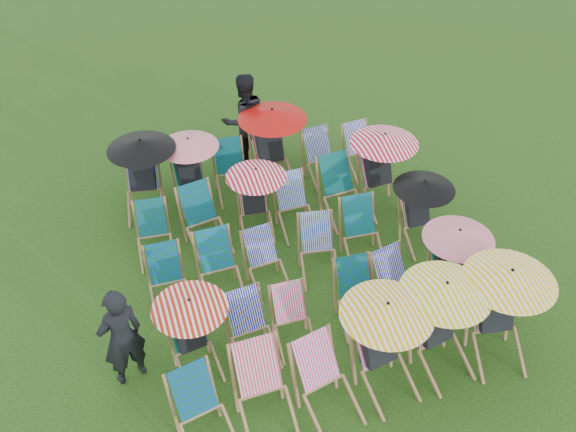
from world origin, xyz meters
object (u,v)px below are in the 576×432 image
object	(u,v)px
deckchair_5	(501,313)
person_rear	(244,120)
person_left	(122,337)
deckchair_0	(203,415)
deckchair_29	(362,151)

from	to	relation	value
deckchair_5	person_rear	bearing A→B (deg)	118.78
deckchair_5	person_left	size ratio (longest dim) A/B	0.89
deckchair_5	person_left	world-z (taller)	person_left
deckchair_0	deckchair_29	bearing A→B (deg)	36.71
deckchair_0	person_left	xyz separation A→B (m)	(-0.74, 1.21, 0.33)
deckchair_5	deckchair_0	bearing A→B (deg)	-170.20
deckchair_29	person_left	world-z (taller)	person_left
deckchair_0	deckchair_5	bearing A→B (deg)	-10.91
deckchair_0	person_left	size ratio (longest dim) A/B	0.60
person_rear	deckchair_5	bearing A→B (deg)	101.71
deckchair_0	person_rear	distance (m)	5.93
person_left	person_rear	bearing A→B (deg)	-142.21
person_rear	deckchair_0	bearing A→B (deg)	61.53
person_rear	person_left	bearing A→B (deg)	49.06
deckchair_5	person_left	bearing A→B (deg)	175.56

